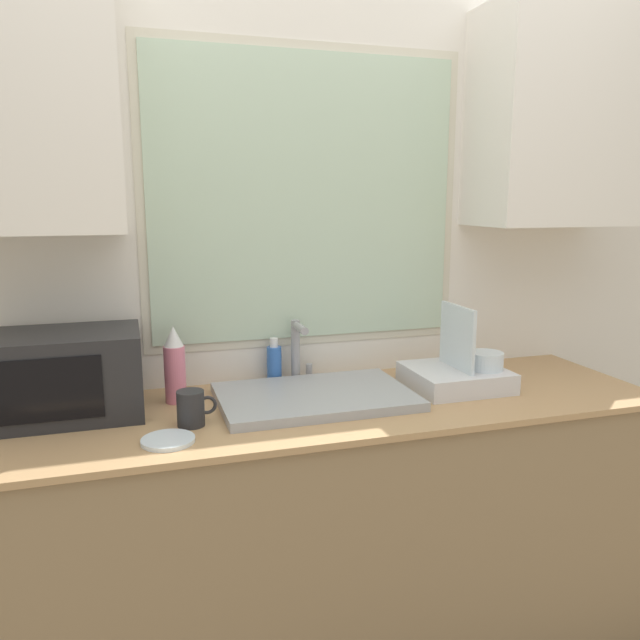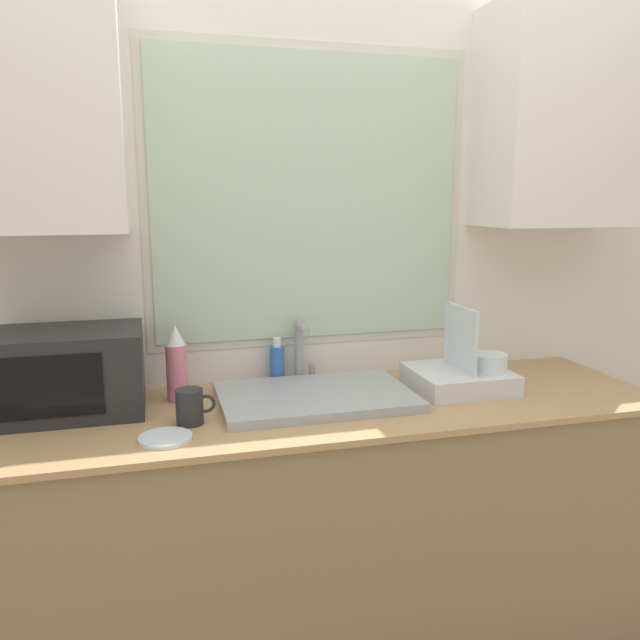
% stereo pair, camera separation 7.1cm
% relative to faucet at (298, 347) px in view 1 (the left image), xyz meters
% --- Properties ---
extents(countertop, '(2.16, 0.66, 0.94)m').
position_rel_faucet_xyz_m(countertop, '(0.05, -0.25, -0.60)').
color(countertop, '#8C7251').
rests_on(countertop, ground_plane).
extents(wall_back, '(6.00, 0.38, 2.60)m').
position_rel_faucet_xyz_m(wall_back, '(0.05, 0.05, 0.37)').
color(wall_back, silver).
rests_on(wall_back, ground_plane).
extents(sink_basin, '(0.62, 0.42, 0.03)m').
position_rel_faucet_xyz_m(sink_basin, '(-0.00, -0.22, -0.11)').
color(sink_basin, '#9EA0A5').
rests_on(sink_basin, countertop).
extents(faucet, '(0.08, 0.14, 0.22)m').
position_rel_faucet_xyz_m(faucet, '(0.00, 0.00, 0.00)').
color(faucet, '#99999E').
rests_on(faucet, countertop).
extents(microwave, '(0.43, 0.31, 0.26)m').
position_rel_faucet_xyz_m(microwave, '(-0.76, -0.13, -0.00)').
color(microwave, '#232326').
rests_on(microwave, countertop).
extents(dish_rack, '(0.32, 0.30, 0.29)m').
position_rel_faucet_xyz_m(dish_rack, '(0.52, -0.23, -0.08)').
color(dish_rack, silver).
rests_on(dish_rack, countertop).
extents(spray_bottle, '(0.07, 0.07, 0.25)m').
position_rel_faucet_xyz_m(spray_bottle, '(-0.44, -0.10, -0.01)').
color(spray_bottle, '#D8728C').
rests_on(spray_bottle, countertop).
extents(soap_bottle, '(0.05, 0.05, 0.16)m').
position_rel_faucet_xyz_m(soap_bottle, '(-0.08, 0.02, -0.06)').
color(soap_bottle, blue).
rests_on(soap_bottle, countertop).
extents(mug_near_sink, '(0.12, 0.08, 0.10)m').
position_rel_faucet_xyz_m(mug_near_sink, '(-0.41, -0.33, -0.08)').
color(mug_near_sink, '#262628').
rests_on(mug_near_sink, countertop).
extents(small_plate, '(0.15, 0.15, 0.01)m').
position_rel_faucet_xyz_m(small_plate, '(-0.49, -0.44, -0.12)').
color(small_plate, silver).
rests_on(small_plate, countertop).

